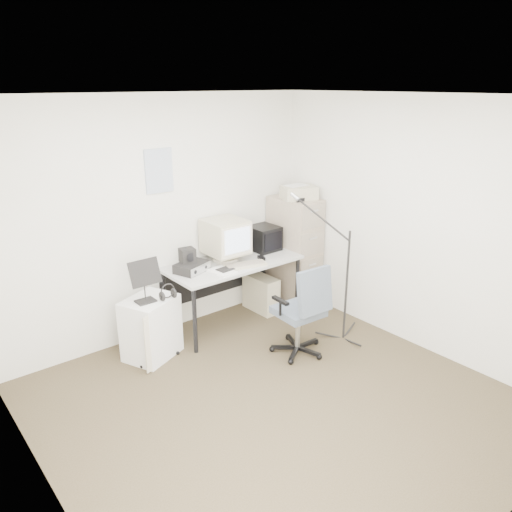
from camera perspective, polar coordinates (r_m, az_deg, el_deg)
floor at (r=4.44m, az=2.33°, el=-16.47°), size 3.60×3.60×0.01m
ceiling at (r=3.61m, az=2.89°, el=17.85°), size 3.60×3.60×0.01m
wall_back at (r=5.26m, az=-10.57°, el=4.21°), size 3.60×0.02×2.50m
wall_left at (r=3.06m, az=-23.82°, el=-8.45°), size 0.02×3.60×2.50m
wall_right at (r=5.17m, az=17.71°, el=3.33°), size 0.02×3.60×2.50m
wall_calendar at (r=5.14m, az=-11.05°, el=9.53°), size 0.30×0.02×0.44m
filing_cabinet at (r=6.08m, az=4.38°, el=0.63°), size 0.40×0.60×1.30m
printer at (r=5.85m, az=4.94°, el=7.23°), size 0.46×0.39×0.15m
desk at (r=5.59m, az=-2.61°, el=-4.18°), size 1.50×0.70×0.73m
crt_monitor at (r=5.44m, az=-3.54°, el=1.80°), size 0.42×0.44×0.46m
crt_tv at (r=5.81m, az=0.89°, el=2.06°), size 0.31×0.33×0.28m
desk_speaker at (r=5.67m, az=-1.59°, el=1.02°), size 0.12×0.12×0.17m
keyboard at (r=5.32m, az=-1.23°, el=-1.05°), size 0.48×0.27×0.03m
mouse at (r=5.52m, az=0.61°, el=-0.23°), size 0.11×0.13×0.03m
radio_receiver at (r=5.20m, az=-7.35°, el=-1.25°), size 0.40×0.34×0.10m
radio_speaker at (r=5.18m, az=-7.85°, el=0.08°), size 0.17×0.16×0.15m
papers at (r=5.16m, az=-3.89°, el=-1.77°), size 0.22×0.29×0.02m
pc_tower at (r=5.94m, az=0.58°, el=-4.29°), size 0.21×0.46×0.43m
office_chair at (r=4.95m, az=4.86°, el=-6.10°), size 0.58×0.58×0.95m
side_cart at (r=5.05m, az=-11.91°, el=-8.02°), size 0.61×0.56×0.62m
music_stand at (r=4.78m, az=-12.68°, el=-2.75°), size 0.31×0.18×0.44m
headphones at (r=4.87m, az=-10.04°, el=-4.28°), size 0.19×0.19×0.03m
mic_stand at (r=5.18m, az=10.42°, el=-1.53°), size 0.03×0.03×1.56m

